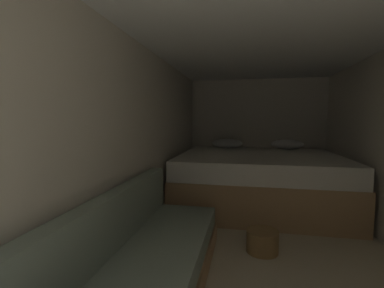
% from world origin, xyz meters
% --- Properties ---
extents(ground_plane, '(7.35, 7.35, 0.00)m').
position_xyz_m(ground_plane, '(0.00, 2.16, 0.00)').
color(ground_plane, beige).
extents(wall_back, '(2.54, 0.05, 2.03)m').
position_xyz_m(wall_back, '(0.00, 4.86, 1.02)').
color(wall_back, beige).
rests_on(wall_back, ground).
extents(wall_left, '(0.05, 5.35, 2.03)m').
position_xyz_m(wall_left, '(-1.25, 2.16, 1.02)').
color(wall_left, beige).
rests_on(wall_left, ground).
extents(ceiling_slab, '(2.54, 5.35, 0.05)m').
position_xyz_m(ceiling_slab, '(0.00, 2.16, 2.06)').
color(ceiling_slab, white).
rests_on(ceiling_slab, wall_left).
extents(bed, '(2.32, 2.00, 0.94)m').
position_xyz_m(bed, '(0.00, 3.80, 0.39)').
color(bed, tan).
rests_on(bed, ground).
extents(wicker_basket, '(0.31, 0.31, 0.21)m').
position_xyz_m(wicker_basket, '(-0.02, 2.31, 0.11)').
color(wicker_basket, olive).
rests_on(wicker_basket, ground).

